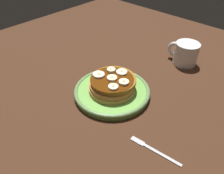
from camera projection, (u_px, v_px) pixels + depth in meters
ground_plane at (112, 98)px, 68.42cm from camera, size 140.00×140.00×3.00cm
plate at (112, 91)px, 66.77cm from camera, size 22.86×22.86×2.14cm
pancake_stack at (112, 85)px, 65.15cm from camera, size 13.92×14.42×4.03cm
banana_slice_0 at (112, 79)px, 63.48cm from camera, size 2.97×2.97×0.89cm
banana_slice_1 at (124, 82)px, 62.16cm from camera, size 2.92×2.92×0.92cm
banana_slice_2 at (99, 75)px, 65.08cm from camera, size 3.52×3.52×0.83cm
banana_slice_3 at (111, 70)px, 66.80cm from camera, size 2.61×2.61×1.05cm
banana_slice_4 at (122, 73)px, 66.06cm from camera, size 3.32×3.32×0.76cm
banana_slice_5 at (113, 87)px, 60.54cm from camera, size 2.82×2.82×0.84cm
coffee_mug at (185, 53)px, 78.98cm from camera, size 11.57×8.37×7.96cm
fork at (152, 149)px, 51.67cm from camera, size 13.03×2.45×0.50cm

